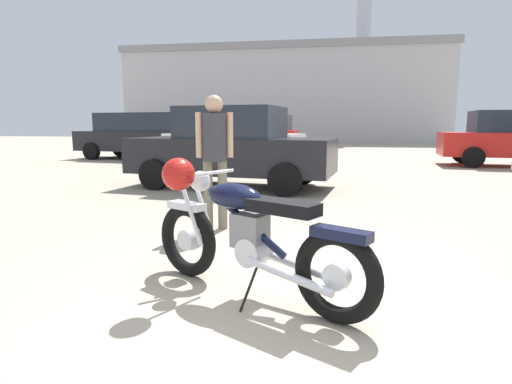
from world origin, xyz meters
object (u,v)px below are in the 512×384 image
at_px(vintage_motorcycle, 244,233).
at_px(bystander, 215,148).
at_px(red_hatchback_near, 234,140).
at_px(dark_sedan_left, 248,133).
at_px(silver_sedan_mid, 232,147).
at_px(blue_hatchback_right, 141,134).

distance_m(vintage_motorcycle, bystander, 2.22).
xyz_separation_m(vintage_motorcycle, red_hatchback_near, (-2.35, 10.02, 0.34)).
xyz_separation_m(bystander, red_hatchback_near, (-1.58, 8.01, -0.18)).
distance_m(red_hatchback_near, dark_sedan_left, 6.38).
xyz_separation_m(silver_sedan_mid, blue_hatchback_right, (-5.08, 6.60, 0.10)).
distance_m(vintage_motorcycle, dark_sedan_left, 16.65).
bearing_deg(dark_sedan_left, blue_hatchback_right, 53.29).
bearing_deg(vintage_motorcycle, blue_hatchback_right, -33.32).
relative_size(bystander, dark_sedan_left, 0.35).
bearing_deg(silver_sedan_mid, vintage_motorcycle, -68.32).
relative_size(silver_sedan_mid, blue_hatchback_right, 0.90).
bearing_deg(red_hatchback_near, silver_sedan_mid, -66.54).
bearing_deg(blue_hatchback_right, vintage_motorcycle, 126.21).
bearing_deg(red_hatchback_near, dark_sedan_left, 107.92).
height_order(blue_hatchback_right, dark_sedan_left, same).
distance_m(bystander, red_hatchback_near, 8.16).
bearing_deg(dark_sedan_left, red_hatchback_near, 99.21).
height_order(vintage_motorcycle, blue_hatchback_right, blue_hatchback_right).
bearing_deg(vintage_motorcycle, red_hatchback_near, -48.01).
distance_m(blue_hatchback_right, dark_sedan_left, 5.33).
relative_size(vintage_motorcycle, blue_hatchback_right, 0.38).
bearing_deg(bystander, vintage_motorcycle, -172.91).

